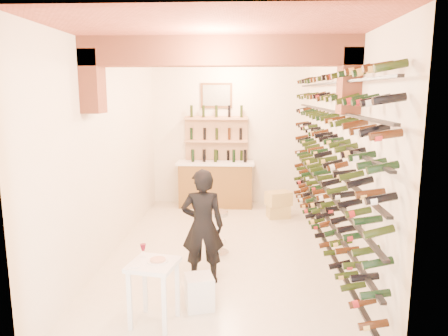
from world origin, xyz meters
name	(u,v)px	position (x,y,z in m)	size (l,w,h in m)	color
ground	(223,250)	(0.00, 0.00, 0.00)	(6.00, 6.00, 0.00)	beige
room_shell	(222,111)	(0.00, -0.26, 2.25)	(3.52, 6.02, 3.21)	white
wine_rack	(323,156)	(1.53, 0.00, 1.55)	(0.32, 5.70, 2.56)	black
back_counter	(216,183)	(-0.30, 2.65, 0.53)	(1.70, 0.62, 1.29)	brown
back_shelving	(216,153)	(-0.30, 2.89, 1.17)	(1.40, 0.31, 2.73)	tan
tasting_table	(153,273)	(-0.65, -2.17, 0.58)	(0.57, 0.57, 0.86)	white
white_stool	(199,292)	(-0.19, -1.82, 0.20)	(0.32, 0.32, 0.40)	white
person	(203,226)	(-0.21, -1.12, 0.77)	(0.56, 0.37, 1.55)	black
chrome_barstool	(218,229)	(-0.08, -0.13, 0.40)	(0.35, 0.35, 0.69)	silver
crate_lower	(278,211)	(1.03, 1.83, 0.13)	(0.44, 0.31, 0.26)	tan
crate_upper	(279,198)	(1.03, 1.83, 0.40)	(0.48, 0.33, 0.28)	tan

